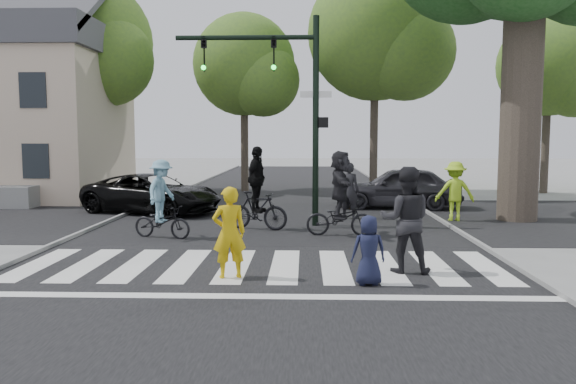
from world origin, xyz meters
The scene contains 22 objects.
ground centered at (0.00, 0.00, 0.00)m, with size 120.00×120.00×0.00m, color gray.
road_stem centered at (0.00, 5.00, 0.01)m, with size 10.00×70.00×0.01m, color black.
road_cross centered at (0.00, 8.00, 0.01)m, with size 70.00×10.00×0.01m, color black.
curb_left centered at (-5.05, 5.00, 0.05)m, with size 0.10×70.00×0.10m, color gray.
curb_right centered at (5.05, 5.00, 0.05)m, with size 0.10×70.00×0.10m, color gray.
crosswalk centered at (0.00, 0.66, 0.01)m, with size 10.00×3.85×0.01m.
traffic_signal centered at (0.35, 6.20, 3.90)m, with size 4.45×0.29×6.00m.
bg_tree_1 centered at (-8.70, 15.48, 6.65)m, with size 6.09×5.80×9.80m.
bg_tree_2 centered at (-1.76, 16.62, 5.78)m, with size 5.04×4.80×8.40m.
bg_tree_3 centered at (4.31, 15.27, 6.94)m, with size 6.30×6.00×10.20m.
bg_tree_4 centered at (12.23, 16.12, 5.64)m, with size 4.83×4.60×8.15m.
house centered at (-11.49, 13.98, 3.80)m, with size 8.40×8.10×8.82m.
pedestrian_woman centered at (-0.48, 0.02, 0.84)m, with size 0.62×0.40×1.69m, color gold.
pedestrian_child centered at (2.01, -0.41, 0.62)m, with size 0.60×0.39×1.23m, color #171B35.
pedestrian_adult centered at (2.81, 0.57, 1.01)m, with size 0.98×0.77×2.03m, color black.
cyclist_left centered at (-2.75, 4.04, 0.87)m, with size 1.68×1.16×2.01m.
cyclist_mid centered at (-0.45, 5.47, 0.96)m, with size 1.85×1.17×2.33m.
cyclist_right centered at (1.82, 4.53, 1.00)m, with size 1.79×1.67×2.23m.
car_suv centered at (-4.31, 8.82, 0.67)m, with size 2.23×4.83×1.34m, color black.
car_grey centered at (4.30, 10.41, 0.76)m, with size 1.80×4.47×1.52m, color #2E2D32.
bystander_hivis centered at (5.52, 7.31, 0.92)m, with size 1.19×0.68×1.83m, color #A0D221.
bystander_dark centered at (2.29, 7.67, 0.90)m, with size 0.66×0.43×1.80m, color black.
Camera 1 is at (0.90, -10.04, 2.57)m, focal length 35.00 mm.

